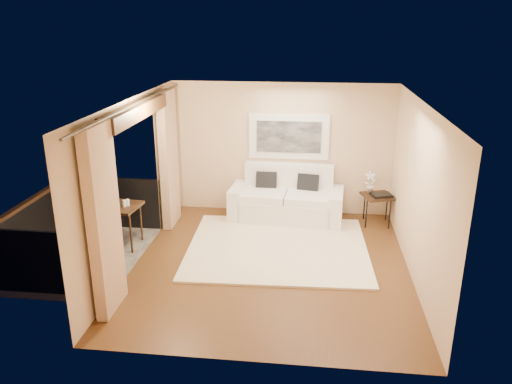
# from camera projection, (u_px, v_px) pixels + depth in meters

# --- Properties ---
(floor) EXTENTS (5.00, 5.00, 0.00)m
(floor) POSITION_uv_depth(u_px,v_px,m) (271.00, 265.00, 8.30)
(floor) COLOR brown
(floor) RESTS_ON ground
(room_shell) EXTENTS (5.00, 6.40, 5.00)m
(room_shell) POSITION_uv_depth(u_px,v_px,m) (135.00, 111.00, 7.70)
(room_shell) COLOR white
(room_shell) RESTS_ON ground
(balcony) EXTENTS (1.81, 2.60, 1.17)m
(balcony) POSITION_uv_depth(u_px,v_px,m) (80.00, 245.00, 8.60)
(balcony) COLOR #605B56
(balcony) RESTS_ON ground
(curtains) EXTENTS (0.16, 4.80, 2.64)m
(curtains) POSITION_uv_depth(u_px,v_px,m) (142.00, 184.00, 8.09)
(curtains) COLOR tan
(curtains) RESTS_ON ground
(artwork) EXTENTS (1.62, 0.07, 0.92)m
(artwork) POSITION_uv_depth(u_px,v_px,m) (289.00, 137.00, 10.06)
(artwork) COLOR white
(artwork) RESTS_ON room_shell
(rug) EXTENTS (3.25, 2.86, 0.04)m
(rug) POSITION_uv_depth(u_px,v_px,m) (278.00, 247.00, 8.88)
(rug) COLOR #FFEECD
(rug) RESTS_ON floor
(sofa) EXTENTS (2.31, 1.13, 1.08)m
(sofa) POSITION_uv_depth(u_px,v_px,m) (287.00, 200.00, 10.13)
(sofa) COLOR white
(sofa) RESTS_ON floor
(side_table) EXTENTS (0.70, 0.70, 0.61)m
(side_table) POSITION_uv_depth(u_px,v_px,m) (378.00, 198.00, 9.79)
(side_table) COLOR #331E11
(side_table) RESTS_ON floor
(tray) EXTENTS (0.45, 0.38, 0.05)m
(tray) POSITION_uv_depth(u_px,v_px,m) (381.00, 195.00, 9.70)
(tray) COLOR black
(tray) RESTS_ON side_table
(orchid) EXTENTS (0.26, 0.21, 0.43)m
(orchid) POSITION_uv_depth(u_px,v_px,m) (370.00, 182.00, 9.86)
(orchid) COLOR white
(orchid) RESTS_ON side_table
(bistro_table) EXTENTS (0.72, 0.72, 0.77)m
(bistro_table) POSITION_uv_depth(u_px,v_px,m) (120.00, 210.00, 8.78)
(bistro_table) COLOR #331E11
(bistro_table) RESTS_ON balcony
(balcony_chair_far) EXTENTS (0.44, 0.44, 0.88)m
(balcony_chair_far) POSITION_uv_depth(u_px,v_px,m) (89.00, 208.00, 9.37)
(balcony_chair_far) COLOR #331E11
(balcony_chair_far) RESTS_ON balcony
(balcony_chair_near) EXTENTS (0.44, 0.45, 0.86)m
(balcony_chair_near) POSITION_uv_depth(u_px,v_px,m) (101.00, 234.00, 8.29)
(balcony_chair_near) COLOR #331E11
(balcony_chair_near) RESTS_ON balcony
(ice_bucket) EXTENTS (0.18, 0.18, 0.20)m
(ice_bucket) POSITION_uv_depth(u_px,v_px,m) (114.00, 199.00, 8.79)
(ice_bucket) COLOR silver
(ice_bucket) RESTS_ON bistro_table
(candle) EXTENTS (0.06, 0.06, 0.07)m
(candle) POSITION_uv_depth(u_px,v_px,m) (127.00, 201.00, 8.85)
(candle) COLOR red
(candle) RESTS_ON bistro_table
(vase) EXTENTS (0.04, 0.04, 0.18)m
(vase) POSITION_uv_depth(u_px,v_px,m) (112.00, 204.00, 8.55)
(vase) COLOR white
(vase) RESTS_ON bistro_table
(glass_a) EXTENTS (0.06, 0.06, 0.12)m
(glass_a) POSITION_uv_depth(u_px,v_px,m) (124.00, 203.00, 8.67)
(glass_a) COLOR white
(glass_a) RESTS_ON bistro_table
(glass_b) EXTENTS (0.06, 0.06, 0.12)m
(glass_b) POSITION_uv_depth(u_px,v_px,m) (128.00, 202.00, 8.72)
(glass_b) COLOR white
(glass_b) RESTS_ON bistro_table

